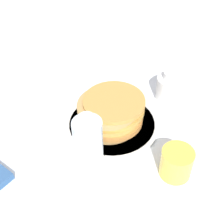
% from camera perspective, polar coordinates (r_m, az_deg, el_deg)
% --- Properties ---
extents(ground_plane, '(4.00, 4.00, 0.00)m').
position_cam_1_polar(ground_plane, '(0.91, -1.10, -3.33)').
color(ground_plane, white).
extents(plate, '(0.27, 0.27, 0.01)m').
position_cam_1_polar(plate, '(0.92, 0.00, -2.14)').
color(plate, silver).
rests_on(plate, ground_plane).
extents(pancake_stack, '(0.18, 0.19, 0.09)m').
position_cam_1_polar(pancake_stack, '(0.89, -0.06, -0.03)').
color(pancake_stack, tan).
rests_on(pancake_stack, plate).
extents(juice_glass, '(0.08, 0.08, 0.08)m').
position_cam_1_polar(juice_glass, '(0.80, 11.69, -9.09)').
color(juice_glass, yellow).
rests_on(juice_glass, ground_plane).
extents(cream_jug, '(0.08, 0.08, 0.10)m').
position_cam_1_polar(cream_jug, '(1.01, 10.37, 4.43)').
color(cream_jug, white).
rests_on(cream_jug, ground_plane).
extents(water_bottle_near, '(0.06, 0.06, 0.24)m').
position_cam_1_polar(water_bottle_near, '(0.71, -4.16, -8.15)').
color(water_bottle_near, silver).
rests_on(water_bottle_near, ground_plane).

